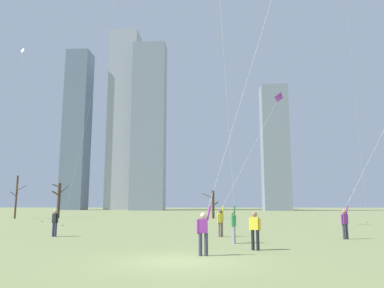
% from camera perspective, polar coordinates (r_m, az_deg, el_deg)
% --- Properties ---
extents(ground_plane, '(400.00, 400.00, 0.00)m').
position_cam_1_polar(ground_plane, '(13.27, -1.81, -17.74)').
color(ground_plane, '#848E56').
extents(kite_flyer_foreground_left_yellow, '(1.32, 5.90, 15.89)m').
position_cam_1_polar(kite_flyer_foreground_left_yellow, '(17.88, 5.70, -0.21)').
color(kite_flyer_foreground_left_yellow, gray).
rests_on(kite_flyer_foreground_left_yellow, ground).
extents(kite_flyer_midfield_left_purple, '(6.08, 9.97, 11.90)m').
position_cam_1_polar(kite_flyer_midfield_left_purple, '(24.02, 6.08, -8.43)').
color(kite_flyer_midfield_left_purple, '#726656').
rests_on(kite_flyer_midfield_left_purple, ground).
extents(kite_flyer_far_back_blue, '(6.80, 2.28, 20.56)m').
position_cam_1_polar(kite_flyer_far_back_blue, '(15.03, 6.06, 0.81)').
color(kite_flyer_far_back_blue, '#33384C').
rests_on(kite_flyer_far_back_blue, ground).
extents(kite_flyer_foreground_right_red, '(10.22, 2.97, 17.58)m').
position_cam_1_polar(kite_flyer_foreground_right_red, '(23.47, 24.60, -6.57)').
color(kite_flyer_foreground_right_red, '#33384C').
rests_on(kite_flyer_foreground_right_red, ground).
extents(bystander_strolling_midfield, '(0.46, 0.34, 1.62)m').
position_cam_1_polar(bystander_strolling_midfield, '(24.25, -20.53, -11.21)').
color(bystander_strolling_midfield, '#33384C').
rests_on(bystander_strolling_midfield, ground).
extents(bystander_far_off_by_trees, '(0.47, 0.32, 1.62)m').
position_cam_1_polar(bystander_far_off_by_trees, '(16.39, 9.76, -12.83)').
color(bystander_far_off_by_trees, black).
rests_on(bystander_far_off_by_trees, ground).
extents(distant_kite_low_near_trees_white, '(4.64, 1.10, 20.83)m').
position_cam_1_polar(distant_kite_low_near_trees_white, '(49.11, -24.52, 9.97)').
color(distant_kite_low_near_trees_white, white).
rests_on(distant_kite_low_near_trees_white, ground).
extents(bare_tree_center, '(1.90, 2.91, 4.94)m').
position_cam_1_polar(bare_tree_center, '(56.14, -20.02, -8.06)').
color(bare_tree_center, '#423326').
rests_on(bare_tree_center, ground).
extents(bare_tree_leftmost, '(1.69, 3.86, 5.89)m').
position_cam_1_polar(bare_tree_leftmost, '(56.66, -25.64, -7.30)').
color(bare_tree_leftmost, '#4C3828').
rests_on(bare_tree_leftmost, ground).
extents(bare_tree_far_right_edge, '(2.30, 3.22, 3.85)m').
position_cam_1_polar(bare_tree_far_right_edge, '(51.56, 3.28, -9.21)').
color(bare_tree_far_right_edge, '#423326').
rests_on(bare_tree_far_right_edge, ground).
extents(skyline_mid_tower_left, '(10.12, 8.74, 65.71)m').
position_cam_1_polar(skyline_mid_tower_left, '(136.36, -10.57, 3.93)').
color(skyline_mid_tower_left, '#9EA3AD').
rests_on(skyline_mid_tower_left, ground).
extents(skyline_short_annex, '(8.12, 7.19, 38.92)m').
position_cam_1_polar(skyline_short_annex, '(116.97, 12.77, -0.49)').
color(skyline_short_annex, gray).
rests_on(skyline_short_annex, ground).
extents(skyline_squat_block, '(8.05, 7.77, 57.03)m').
position_cam_1_polar(skyline_squat_block, '(136.97, -17.46, 2.29)').
color(skyline_squat_block, slate).
rests_on(skyline_squat_block, ground).
extents(skyline_slender_spire, '(10.76, 6.28, 55.66)m').
position_cam_1_polar(skyline_slender_spire, '(121.88, -6.71, 2.99)').
color(skyline_slender_spire, gray).
rests_on(skyline_slender_spire, ground).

